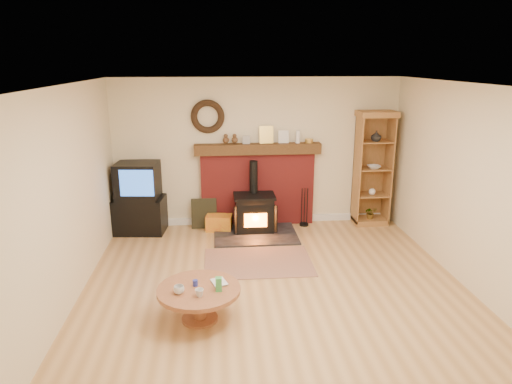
{
  "coord_description": "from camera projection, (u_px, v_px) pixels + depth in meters",
  "views": [
    {
      "loc": [
        -0.74,
        -5.12,
        2.88
      ],
      "look_at": [
        -0.18,
        1.0,
        1.09
      ],
      "focal_mm": 32.0,
      "sensor_mm": 36.0,
      "label": 1
    }
  ],
  "objects": [
    {
      "name": "tv_unit",
      "position": [
        139.0,
        199.0,
        7.78
      ],
      "size": [
        0.89,
        0.66,
        1.22
      ],
      "color": "black",
      "rests_on": "ground"
    },
    {
      "name": "ground",
      "position": [
        277.0,
        296.0,
        5.76
      ],
      "size": [
        5.5,
        5.5,
        0.0
      ],
      "primitive_type": "plane",
      "color": "#AC7D47",
      "rests_on": "ground"
    },
    {
      "name": "leaning_painting",
      "position": [
        204.0,
        213.0,
        8.04
      ],
      "size": [
        0.45,
        0.12,
        0.53
      ],
      "primitive_type": "cube",
      "rotation": [
        -0.17,
        0.0,
        0.0
      ],
      "color": "black",
      "rests_on": "ground"
    },
    {
      "name": "chimney_breast",
      "position": [
        258.0,
        181.0,
        8.09
      ],
      "size": [
        2.2,
        0.22,
        1.78
      ],
      "color": "maroon",
      "rests_on": "ground"
    },
    {
      "name": "wood_stove",
      "position": [
        255.0,
        215.0,
        7.84
      ],
      "size": [
        1.4,
        1.0,
        1.22
      ],
      "color": "black",
      "rests_on": "ground"
    },
    {
      "name": "coffee_table",
      "position": [
        199.0,
        294.0,
        5.15
      ],
      "size": [
        0.95,
        0.95,
        0.56
      ],
      "color": "brown",
      "rests_on": "ground"
    },
    {
      "name": "firelog_box",
      "position": [
        219.0,
        223.0,
        7.96
      ],
      "size": [
        0.48,
        0.34,
        0.28
      ],
      "primitive_type": "cube",
      "rotation": [
        0.0,
        0.0,
        -0.16
      ],
      "color": "yellow",
      "rests_on": "ground"
    },
    {
      "name": "room_shell",
      "position": [
        277.0,
        162.0,
        5.37
      ],
      "size": [
        5.02,
        5.52,
        2.61
      ],
      "color": "beige",
      "rests_on": "ground"
    },
    {
      "name": "area_rug",
      "position": [
        258.0,
        262.0,
        6.73
      ],
      "size": [
        1.58,
        1.1,
        0.01
      ],
      "primitive_type": "cube",
      "rotation": [
        0.0,
        0.0,
        -0.01
      ],
      "color": "brown",
      "rests_on": "ground"
    },
    {
      "name": "fire_tools",
      "position": [
        304.0,
        218.0,
        8.19
      ],
      "size": [
        0.16,
        0.16,
        0.7
      ],
      "color": "black",
      "rests_on": "ground"
    },
    {
      "name": "curio_cabinet",
      "position": [
        372.0,
        168.0,
        8.1
      ],
      "size": [
        0.65,
        0.47,
        2.03
      ],
      "color": "brown",
      "rests_on": "ground"
    }
  ]
}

